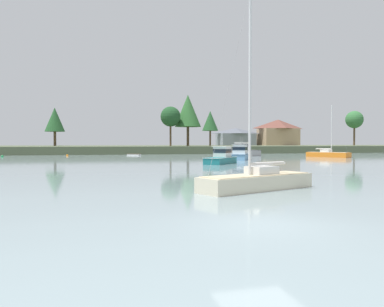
{
  "coord_description": "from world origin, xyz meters",
  "views": [
    {
      "loc": [
        -4.89,
        -10.88,
        2.52
      ],
      "look_at": [
        3.26,
        21.72,
        1.59
      ],
      "focal_mm": 35.85,
      "sensor_mm": 36.0,
      "label": 1
    }
  ],
  "objects_px": {
    "cruiser_grey": "(240,153)",
    "sailboat_orange": "(328,156)",
    "cruiser_teal": "(223,159)",
    "dinghy_white": "(134,155)",
    "cruiser_skyblue": "(241,156)",
    "sailboat_cream": "(257,185)",
    "mooring_buoy_yellow": "(343,155)",
    "mooring_buoy_orange": "(67,156)",
    "mooring_buoy_green": "(2,157)"
  },
  "relations": [
    {
      "from": "cruiser_grey",
      "to": "sailboat_orange",
      "type": "xyz_separation_m",
      "value": [
        11.93,
        -11.96,
        -0.34
      ]
    },
    {
      "from": "cruiser_teal",
      "to": "dinghy_white",
      "type": "height_order",
      "value": "cruiser_teal"
    },
    {
      "from": "cruiser_skyblue",
      "to": "dinghy_white",
      "type": "xyz_separation_m",
      "value": [
        -14.12,
        21.88,
        -0.43
      ]
    },
    {
      "from": "cruiser_grey",
      "to": "cruiser_skyblue",
      "type": "bearing_deg",
      "value": -110.75
    },
    {
      "from": "cruiser_skyblue",
      "to": "sailboat_cream",
      "type": "bearing_deg",
      "value": -110.02
    },
    {
      "from": "sailboat_orange",
      "to": "mooring_buoy_yellow",
      "type": "bearing_deg",
      "value": 38.9
    },
    {
      "from": "sailboat_orange",
      "to": "mooring_buoy_orange",
      "type": "xyz_separation_m",
      "value": [
        -45.18,
        17.57,
        -0.14
      ]
    },
    {
      "from": "cruiser_skyblue",
      "to": "sailboat_cream",
      "type": "height_order",
      "value": "sailboat_cream"
    },
    {
      "from": "sailboat_orange",
      "to": "sailboat_cream",
      "type": "relative_size",
      "value": 0.87
    },
    {
      "from": "cruiser_teal",
      "to": "sailboat_cream",
      "type": "xyz_separation_m",
      "value": [
        -6.72,
        -25.65,
        -0.24
      ]
    },
    {
      "from": "sailboat_cream",
      "to": "dinghy_white",
      "type": "xyz_separation_m",
      "value": [
        -1.13,
        57.52,
        -0.12
      ]
    },
    {
      "from": "mooring_buoy_orange",
      "to": "mooring_buoy_green",
      "type": "bearing_deg",
      "value": -164.41
    },
    {
      "from": "mooring_buoy_yellow",
      "to": "cruiser_teal",
      "type": "bearing_deg",
      "value": -146.76
    },
    {
      "from": "dinghy_white",
      "to": "mooring_buoy_yellow",
      "type": "distance_m",
      "value": 41.18
    },
    {
      "from": "mooring_buoy_yellow",
      "to": "mooring_buoy_green",
      "type": "relative_size",
      "value": 0.93
    },
    {
      "from": "mooring_buoy_yellow",
      "to": "mooring_buoy_green",
      "type": "bearing_deg",
      "value": 172.1
    },
    {
      "from": "sailboat_orange",
      "to": "sailboat_cream",
      "type": "height_order",
      "value": "sailboat_cream"
    },
    {
      "from": "cruiser_grey",
      "to": "sailboat_cream",
      "type": "relative_size",
      "value": 0.77
    },
    {
      "from": "dinghy_white",
      "to": "mooring_buoy_green",
      "type": "distance_m",
      "value": 23.61
    },
    {
      "from": "sailboat_cream",
      "to": "mooring_buoy_yellow",
      "type": "distance_m",
      "value": 60.41
    },
    {
      "from": "mooring_buoy_orange",
      "to": "sailboat_orange",
      "type": "bearing_deg",
      "value": -21.25
    },
    {
      "from": "cruiser_grey",
      "to": "cruiser_skyblue",
      "type": "distance_m",
      "value": 18.22
    },
    {
      "from": "cruiser_grey",
      "to": "mooring_buoy_yellow",
      "type": "height_order",
      "value": "cruiser_grey"
    },
    {
      "from": "sailboat_orange",
      "to": "dinghy_white",
      "type": "distance_m",
      "value": 36.59
    },
    {
      "from": "mooring_buoy_orange",
      "to": "mooring_buoy_green",
      "type": "xyz_separation_m",
      "value": [
        -10.82,
        -3.02,
        0.0
      ]
    },
    {
      "from": "sailboat_orange",
      "to": "mooring_buoy_green",
      "type": "height_order",
      "value": "sailboat_orange"
    },
    {
      "from": "sailboat_cream",
      "to": "cruiser_grey",
      "type": "bearing_deg",
      "value": 69.74
    },
    {
      "from": "cruiser_teal",
      "to": "sailboat_cream",
      "type": "bearing_deg",
      "value": -104.67
    },
    {
      "from": "dinghy_white",
      "to": "sailboat_cream",
      "type": "bearing_deg",
      "value": -88.87
    },
    {
      "from": "cruiser_grey",
      "to": "cruiser_skyblue",
      "type": "xyz_separation_m",
      "value": [
        -6.45,
        -17.04,
        -0.02
      ]
    },
    {
      "from": "sailboat_orange",
      "to": "sailboat_cream",
      "type": "bearing_deg",
      "value": -127.61
    },
    {
      "from": "sailboat_orange",
      "to": "dinghy_white",
      "type": "height_order",
      "value": "sailboat_orange"
    },
    {
      "from": "sailboat_cream",
      "to": "mooring_buoy_green",
      "type": "distance_m",
      "value": 60.52
    },
    {
      "from": "cruiser_skyblue",
      "to": "sailboat_orange",
      "type": "bearing_deg",
      "value": 15.45
    },
    {
      "from": "sailboat_cream",
      "to": "mooring_buoy_yellow",
      "type": "xyz_separation_m",
      "value": [
        38.54,
        46.51,
        -0.16
      ]
    },
    {
      "from": "sailboat_orange",
      "to": "dinghy_white",
      "type": "relative_size",
      "value": 3.33
    },
    {
      "from": "sailboat_orange",
      "to": "mooring_buoy_orange",
      "type": "height_order",
      "value": "sailboat_orange"
    },
    {
      "from": "cruiser_skyblue",
      "to": "sailboat_cream",
      "type": "xyz_separation_m",
      "value": [
        -12.99,
        -35.64,
        -0.31
      ]
    },
    {
      "from": "cruiser_grey",
      "to": "mooring_buoy_green",
      "type": "distance_m",
      "value": 44.16
    },
    {
      "from": "dinghy_white",
      "to": "cruiser_skyblue",
      "type": "bearing_deg",
      "value": -57.16
    },
    {
      "from": "cruiser_teal",
      "to": "mooring_buoy_yellow",
      "type": "bearing_deg",
      "value": 33.24
    },
    {
      "from": "sailboat_cream",
      "to": "mooring_buoy_orange",
      "type": "height_order",
      "value": "sailboat_cream"
    },
    {
      "from": "cruiser_teal",
      "to": "cruiser_grey",
      "type": "bearing_deg",
      "value": 64.78
    },
    {
      "from": "dinghy_white",
      "to": "mooring_buoy_orange",
      "type": "xyz_separation_m",
      "value": [
        -12.68,
        0.77,
        -0.04
      ]
    },
    {
      "from": "cruiser_grey",
      "to": "mooring_buoy_yellow",
      "type": "distance_m",
      "value": 20.08
    },
    {
      "from": "cruiser_teal",
      "to": "sailboat_cream",
      "type": "height_order",
      "value": "sailboat_cream"
    },
    {
      "from": "sailboat_orange",
      "to": "cruiser_teal",
      "type": "relative_size",
      "value": 1.45
    },
    {
      "from": "sailboat_orange",
      "to": "sailboat_cream",
      "type": "distance_m",
      "value": 51.41
    },
    {
      "from": "sailboat_cream",
      "to": "dinghy_white",
      "type": "bearing_deg",
      "value": 91.13
    },
    {
      "from": "cruiser_teal",
      "to": "mooring_buoy_orange",
      "type": "height_order",
      "value": "cruiser_teal"
    }
  ]
}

